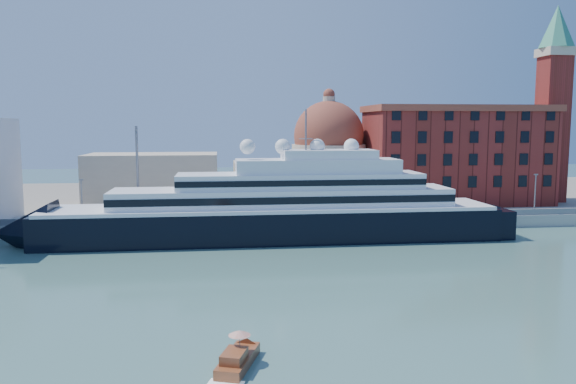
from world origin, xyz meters
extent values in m
plane|color=#3C6960|center=(0.00, 0.00, 0.00)|extent=(400.00, 400.00, 0.00)
cube|color=gray|center=(0.00, 34.00, 1.25)|extent=(180.00, 10.00, 2.50)
cube|color=slate|center=(0.00, 75.00, 1.00)|extent=(260.00, 72.00, 2.00)
cube|color=slate|center=(0.00, 29.50, 3.10)|extent=(180.00, 0.10, 1.20)
cube|color=black|center=(4.71, 23.00, 2.29)|extent=(81.33, 12.51, 6.78)
cone|color=black|center=(-38.05, 23.00, 2.29)|extent=(10.43, 12.51, 12.51)
cube|color=black|center=(45.37, 23.00, 2.09)|extent=(6.26, 11.47, 6.26)
cube|color=white|center=(4.71, 23.00, 5.94)|extent=(79.25, 12.72, 0.63)
cube|color=white|center=(6.79, 23.00, 7.82)|extent=(60.48, 10.43, 3.13)
cube|color=black|center=(6.79, 17.79, 7.82)|extent=(60.48, 0.15, 1.25)
cube|color=white|center=(9.92, 23.00, 10.74)|extent=(43.80, 9.38, 2.71)
cube|color=white|center=(13.05, 23.00, 13.35)|extent=(29.20, 8.34, 2.50)
cube|color=white|center=(15.13, 23.00, 15.43)|extent=(16.68, 7.30, 1.67)
cylinder|color=slate|center=(10.96, 23.00, 19.81)|extent=(0.31, 0.31, 7.30)
sphere|color=white|center=(0.53, 23.00, 16.89)|extent=(2.71, 2.71, 2.71)
sphere|color=white|center=(6.79, 23.00, 16.89)|extent=(2.71, 2.71, 2.71)
sphere|color=white|center=(13.05, 23.00, 16.89)|extent=(2.71, 2.71, 2.71)
sphere|color=white|center=(19.30, 23.00, 16.89)|extent=(2.71, 2.71, 2.71)
cube|color=brown|center=(-3.11, -29.94, 0.39)|extent=(4.24, 7.01, 1.11)
cube|color=brown|center=(-3.46, -30.99, 1.33)|extent=(2.57, 3.19, 0.89)
cylinder|color=slate|center=(-2.93, -29.41, 1.77)|extent=(0.07, 0.07, 1.77)
cone|color=red|center=(-2.93, -29.41, 2.77)|extent=(1.99, 1.99, 0.44)
cube|color=maroon|center=(52.00, 52.00, 13.00)|extent=(42.00, 18.00, 22.00)
cube|color=brown|center=(52.00, 52.00, 24.50)|extent=(43.00, 19.00, 1.50)
cube|color=maroon|center=(76.00, 52.00, 19.50)|extent=(6.00, 6.00, 35.00)
cube|color=beige|center=(76.00, 52.00, 38.00)|extent=(7.00, 7.00, 2.00)
cone|color=#408D6F|center=(76.00, 52.00, 44.00)|extent=(8.40, 8.40, 10.00)
cylinder|color=beige|center=(22.00, 58.00, 9.00)|extent=(18.00, 18.00, 14.00)
sphere|color=brown|center=(22.00, 58.00, 18.00)|extent=(17.00, 17.00, 17.00)
cylinder|color=beige|center=(22.00, 58.00, 26.00)|extent=(3.00, 3.00, 3.00)
cube|color=beige|center=(8.00, 56.00, 7.00)|extent=(18.00, 14.00, 10.00)
cube|color=beige|center=(-20.00, 58.00, 8.00)|extent=(30.00, 16.00, 12.00)
cylinder|color=slate|center=(-30.00, 31.00, 6.50)|extent=(0.24, 0.24, 8.00)
cube|color=slate|center=(-30.00, 31.00, 10.60)|extent=(0.80, 0.30, 0.25)
cylinder|color=slate|center=(0.00, 31.00, 6.50)|extent=(0.24, 0.24, 8.00)
cube|color=slate|center=(0.00, 31.00, 10.60)|extent=(0.80, 0.30, 0.25)
cylinder|color=slate|center=(30.00, 31.00, 6.50)|extent=(0.24, 0.24, 8.00)
cube|color=slate|center=(30.00, 31.00, 10.60)|extent=(0.80, 0.30, 0.25)
cylinder|color=slate|center=(60.00, 31.00, 6.50)|extent=(0.24, 0.24, 8.00)
cube|color=slate|center=(60.00, 31.00, 10.60)|extent=(0.80, 0.30, 0.25)
cylinder|color=slate|center=(-20.00, 33.00, 11.50)|extent=(0.50, 0.50, 18.00)
camera|label=1|loc=(-4.47, -76.45, 20.70)|focal=35.00mm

